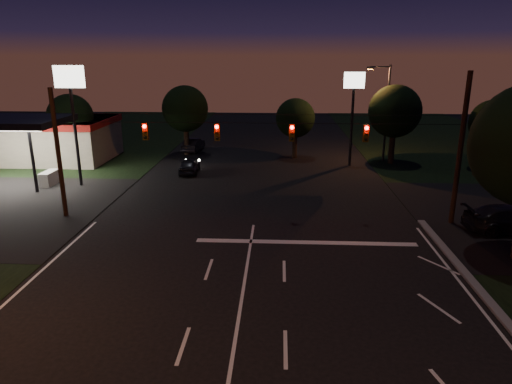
# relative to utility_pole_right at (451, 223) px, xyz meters

# --- Properties ---
(stop_bar) EXTENTS (12.00, 0.50, 0.01)m
(stop_bar) POSITION_rel_utility_pole_right_xyz_m (-9.00, -3.50, 0.01)
(stop_bar) COLOR silver
(stop_bar) RESTS_ON ground
(utility_pole_right) EXTENTS (0.30, 0.30, 9.00)m
(utility_pole_right) POSITION_rel_utility_pole_right_xyz_m (0.00, 0.00, 0.00)
(utility_pole_right) COLOR black
(utility_pole_right) RESTS_ON ground
(utility_pole_left) EXTENTS (0.28, 0.28, 8.00)m
(utility_pole_left) POSITION_rel_utility_pole_right_xyz_m (-24.00, 0.00, 0.00)
(utility_pole_left) COLOR black
(utility_pole_left) RESTS_ON ground
(signal_span) EXTENTS (24.00, 0.40, 1.56)m
(signal_span) POSITION_rel_utility_pole_right_xyz_m (-12.00, -0.04, 5.50)
(signal_span) COLOR black
(signal_span) RESTS_ON ground
(gas_station) EXTENTS (14.20, 16.10, 5.25)m
(gas_station) POSITION_rel_utility_pole_right_xyz_m (-33.86, 15.39, 2.38)
(gas_station) COLOR gray
(gas_station) RESTS_ON ground
(pole_sign_left_near) EXTENTS (2.20, 0.30, 9.10)m
(pole_sign_left_near) POSITION_rel_utility_pole_right_xyz_m (-26.00, 7.00, 6.98)
(pole_sign_left_near) COLOR black
(pole_sign_left_near) RESTS_ON ground
(pole_sign_right) EXTENTS (1.80, 0.30, 8.40)m
(pole_sign_right) POSITION_rel_utility_pole_right_xyz_m (-4.00, 15.00, 6.24)
(pole_sign_right) COLOR black
(pole_sign_right) RESTS_ON ground
(street_light_right_far) EXTENTS (2.20, 0.35, 9.00)m
(street_light_right_far) POSITION_rel_utility_pole_right_xyz_m (-0.76, 17.00, 5.24)
(street_light_right_far) COLOR black
(street_light_right_far) RESTS_ON ground
(tree_far_a) EXTENTS (4.20, 4.20, 6.42)m
(tree_far_a) POSITION_rel_utility_pole_right_xyz_m (-29.98, 15.12, 4.26)
(tree_far_a) COLOR black
(tree_far_a) RESTS_ON ground
(tree_far_b) EXTENTS (4.60, 4.60, 6.98)m
(tree_far_b) POSITION_rel_utility_pole_right_xyz_m (-19.98, 19.13, 4.61)
(tree_far_b) COLOR black
(tree_far_b) RESTS_ON ground
(tree_far_c) EXTENTS (3.80, 3.80, 5.86)m
(tree_far_c) POSITION_rel_utility_pole_right_xyz_m (-8.98, 18.10, 3.90)
(tree_far_c) COLOR black
(tree_far_c) RESTS_ON ground
(tree_far_d) EXTENTS (4.80, 4.80, 7.30)m
(tree_far_d) POSITION_rel_utility_pole_right_xyz_m (0.02, 16.13, 4.83)
(tree_far_d) COLOR black
(tree_far_d) RESTS_ON ground
(tree_far_e) EXTENTS (4.00, 4.00, 6.18)m
(tree_far_e) POSITION_rel_utility_pole_right_xyz_m (8.02, 14.11, 4.11)
(tree_far_e) COLOR black
(tree_far_e) RESTS_ON ground
(car_oncoming_a) EXTENTS (1.71, 3.87, 1.29)m
(car_oncoming_a) POSITION_rel_utility_pole_right_xyz_m (-18.27, 11.36, 0.65)
(car_oncoming_a) COLOR black
(car_oncoming_a) RESTS_ON ground
(car_oncoming_b) EXTENTS (1.88, 4.39, 1.41)m
(car_oncoming_b) POSITION_rel_utility_pole_right_xyz_m (-19.66, 20.79, 0.70)
(car_oncoming_b) COLOR black
(car_oncoming_b) RESTS_ON ground
(car_cross) EXTENTS (5.43, 2.39, 1.55)m
(car_cross) POSITION_rel_utility_pole_right_xyz_m (2.88, -1.36, 0.78)
(car_cross) COLOR black
(car_cross) RESTS_ON ground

